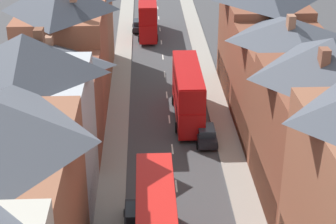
{
  "coord_description": "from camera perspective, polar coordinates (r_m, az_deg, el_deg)",
  "views": [
    {
      "loc": [
        -2.3,
        -13.63,
        24.51
      ],
      "look_at": [
        -0.27,
        32.7,
        2.38
      ],
      "focal_mm": 60.0,
      "sensor_mm": 36.0,
      "label": 1
    }
  ],
  "objects": [
    {
      "name": "pavement_left",
      "position": [
        57.19,
        -5.07,
        0.1
      ],
      "size": [
        2.2,
        104.0,
        0.14
      ],
      "primitive_type": "cube",
      "color": "gray",
      "rests_on": "ground"
    },
    {
      "name": "pavement_right",
      "position": [
        57.6,
        5.12,
        0.29
      ],
      "size": [
        2.2,
        104.0,
        0.14
      ],
      "primitive_type": "cube",
      "color": "gray",
      "rests_on": "ground"
    },
    {
      "name": "centre_line_dashes",
      "position": [
        55.4,
        0.13,
        -0.75
      ],
      "size": [
        0.14,
        97.8,
        0.01
      ],
      "color": "silver",
      "rests_on": "ground"
    },
    {
      "name": "terrace_row_left",
      "position": [
        38.47,
        -14.05,
        -3.25
      ],
      "size": [
        8.0,
        68.75,
        14.36
      ],
      "color": "beige",
      "rests_on": "ground"
    },
    {
      "name": "terrace_row_right",
      "position": [
        38.8,
        16.63,
        -3.7
      ],
      "size": [
        8.0,
        60.26,
        14.26
      ],
      "color": "#A36042",
      "rests_on": "ground"
    },
    {
      "name": "double_decker_bus_mid_street",
      "position": [
        79.99,
        -2.09,
        9.75
      ],
      "size": [
        2.74,
        10.8,
        5.3
      ],
      "color": "#B70F0F",
      "rests_on": "ground"
    },
    {
      "name": "double_decker_bus_far_approaching",
      "position": [
        54.5,
        2.01,
        2.04
      ],
      "size": [
        2.74,
        10.8,
        5.3
      ],
      "color": "#B70F0F",
      "rests_on": "ground"
    },
    {
      "name": "car_near_silver",
      "position": [
        50.87,
        3.88,
        -2.3
      ],
      "size": [
        1.9,
        3.99,
        1.65
      ],
      "color": "black",
      "rests_on": "ground"
    },
    {
      "name": "car_parked_left_a",
      "position": [
        40.24,
        -3.22,
        -10.62
      ],
      "size": [
        1.9,
        3.8,
        1.61
      ],
      "color": "black",
      "rests_on": "ground"
    },
    {
      "name": "car_mid_black",
      "position": [
        82.6,
        -2.99,
        8.8
      ],
      "size": [
        1.9,
        4.34,
        1.61
      ],
      "color": "black",
      "rests_on": "ground"
    }
  ]
}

